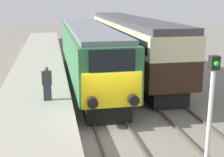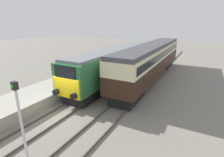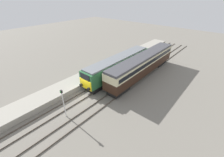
# 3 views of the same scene
# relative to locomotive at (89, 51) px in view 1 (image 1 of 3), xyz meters

# --- Properties ---
(ground_plane) EXTENTS (120.00, 120.00, 0.00)m
(ground_plane) POSITION_rel_locomotive_xyz_m (0.00, -8.44, -2.11)
(ground_plane) COLOR slate
(platform_left) EXTENTS (3.50, 50.00, 0.86)m
(platform_left) POSITION_rel_locomotive_xyz_m (-3.30, -0.44, -1.68)
(platform_left) COLOR #9E998C
(platform_left) RESTS_ON ground_plane
(rails_near_track) EXTENTS (1.51, 60.00, 0.14)m
(rails_near_track) POSITION_rel_locomotive_xyz_m (0.00, -3.44, -2.04)
(rails_near_track) COLOR #4C4238
(rails_near_track) RESTS_ON ground_plane
(rails_far_track) EXTENTS (1.50, 60.00, 0.14)m
(rails_far_track) POSITION_rel_locomotive_xyz_m (3.40, -3.44, -2.04)
(rails_far_track) COLOR #4C4238
(rails_far_track) RESTS_ON ground_plane
(locomotive) EXTENTS (2.70, 16.28, 3.71)m
(locomotive) POSITION_rel_locomotive_xyz_m (0.00, 0.00, 0.00)
(locomotive) COLOR black
(locomotive) RESTS_ON ground_plane
(passenger_carriage) EXTENTS (2.75, 18.45, 4.05)m
(passenger_carriage) POSITION_rel_locomotive_xyz_m (3.40, 2.76, 0.35)
(passenger_carriage) COLOR black
(passenger_carriage) RESTS_ON ground_plane
(person_on_platform) EXTENTS (0.44, 0.26, 1.57)m
(person_on_platform) POSITION_rel_locomotive_xyz_m (-2.63, -5.96, -0.47)
(person_on_platform) COLOR #2D334C
(person_on_platform) RESTS_ON platform_left
(signal_post) EXTENTS (0.24, 0.28, 3.96)m
(signal_post) POSITION_rel_locomotive_xyz_m (1.70, -12.77, 0.25)
(signal_post) COLOR silver
(signal_post) RESTS_ON ground_plane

